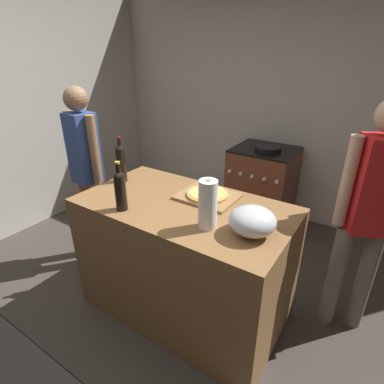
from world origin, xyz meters
The scene contains 13 objects.
ground_plane centered at (0.00, 1.24, -0.01)m, with size 4.71×3.08×0.02m, color #3F3833.
kitchen_wall_rear centered at (0.00, 2.53, 1.30)m, with size 4.71×0.10×2.60m, color #BCB7AD.
kitchen_wall_left centered at (-2.10, 1.24, 1.30)m, with size 0.10×3.08×2.60m, color #BCB7AD.
counter centered at (0.13, 0.56, 0.46)m, with size 1.46×0.80×0.92m, color olive.
cutting_board centered at (0.21, 0.73, 0.93)m, with size 0.40×0.32×0.02m, color #9E7247.
pizza centered at (0.21, 0.73, 0.95)m, with size 0.29×0.29×0.03m.
mixing_bowl centered at (0.65, 0.47, 1.00)m, with size 0.27×0.27×0.16m.
paper_towel_roll centered at (0.41, 0.40, 1.06)m, with size 0.11×0.11×0.30m.
wine_bottle_clear centered at (-0.50, 0.62, 1.07)m, with size 0.07×0.07×0.36m.
wine_bottle_dark centered at (-0.16, 0.28, 1.06)m, with size 0.07×0.07×0.33m.
stove centered at (0.09, 2.13, 0.45)m, with size 0.65×0.61×0.93m.
person_in_stripes centered at (-0.96, 0.64, 0.92)m, with size 0.37×0.21×1.60m.
person_in_red centered at (1.17, 1.07, 0.94)m, with size 0.36×0.28×1.63m.
Camera 1 is at (1.19, -0.95, 1.87)m, focal length 28.87 mm.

